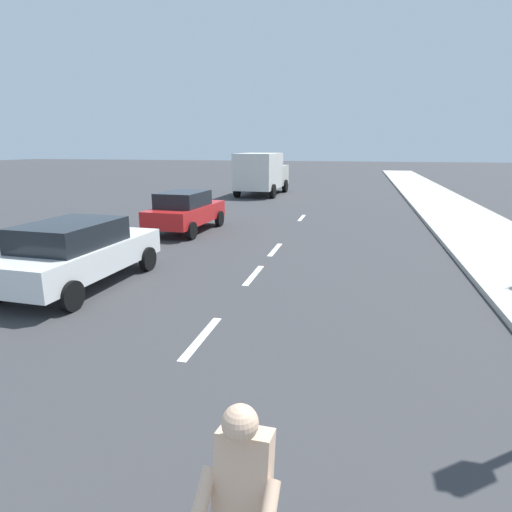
# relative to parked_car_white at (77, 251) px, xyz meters

# --- Properties ---
(ground_plane) EXTENTS (160.00, 160.00, 0.00)m
(ground_plane) POSITION_rel_parked_car_white_xyz_m (3.89, 9.41, -0.84)
(ground_plane) COLOR #38383A
(sidewalk_strip) EXTENTS (3.60, 80.00, 0.14)m
(sidewalk_strip) POSITION_rel_parked_car_white_xyz_m (11.08, 11.41, -0.77)
(sidewalk_strip) COLOR #B2ADA3
(sidewalk_strip) RESTS_ON ground
(lane_stripe_2) EXTENTS (0.16, 1.80, 0.01)m
(lane_stripe_2) POSITION_rel_parked_car_white_xyz_m (3.89, -2.10, -0.84)
(lane_stripe_2) COLOR white
(lane_stripe_2) RESTS_ON ground
(lane_stripe_3) EXTENTS (0.16, 1.80, 0.01)m
(lane_stripe_3) POSITION_rel_parked_car_white_xyz_m (3.89, 1.77, -0.84)
(lane_stripe_3) COLOR white
(lane_stripe_3) RESTS_ON ground
(lane_stripe_4) EXTENTS (0.16, 1.80, 0.01)m
(lane_stripe_4) POSITION_rel_parked_car_white_xyz_m (3.89, 4.69, -0.84)
(lane_stripe_4) COLOR white
(lane_stripe_4) RESTS_ON ground
(lane_stripe_5) EXTENTS (0.16, 1.80, 0.01)m
(lane_stripe_5) POSITION_rel_parked_car_white_xyz_m (3.89, 11.25, -0.84)
(lane_stripe_5) COLOR white
(lane_stripe_5) RESTS_ON ground
(parked_car_white) EXTENTS (2.22, 4.58, 1.57)m
(parked_car_white) POSITION_rel_parked_car_white_xyz_m (0.00, 0.00, 0.00)
(parked_car_white) COLOR white
(parked_car_white) RESTS_ON ground
(parked_car_red) EXTENTS (2.06, 4.15, 1.57)m
(parked_car_red) POSITION_rel_parked_car_white_xyz_m (-0.11, 6.92, -0.00)
(parked_car_red) COLOR red
(parked_car_red) RESTS_ON ground
(delivery_truck) EXTENTS (2.85, 6.32, 2.80)m
(delivery_truck) POSITION_rel_parked_car_white_xyz_m (-0.09, 20.42, 0.66)
(delivery_truck) COLOR beige
(delivery_truck) RESTS_ON ground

